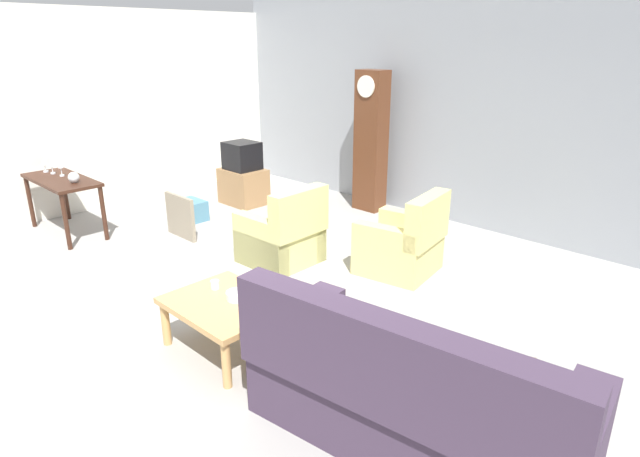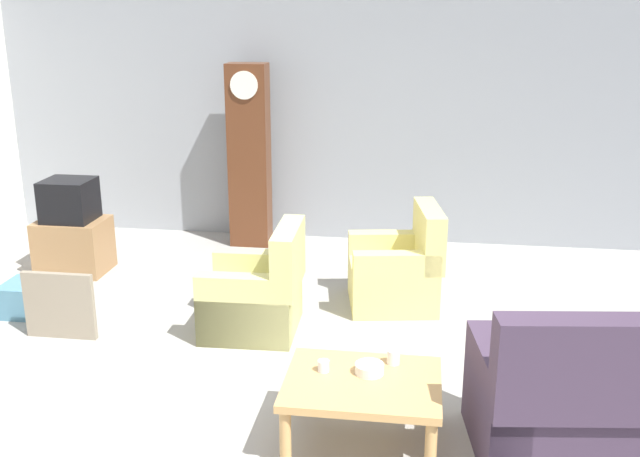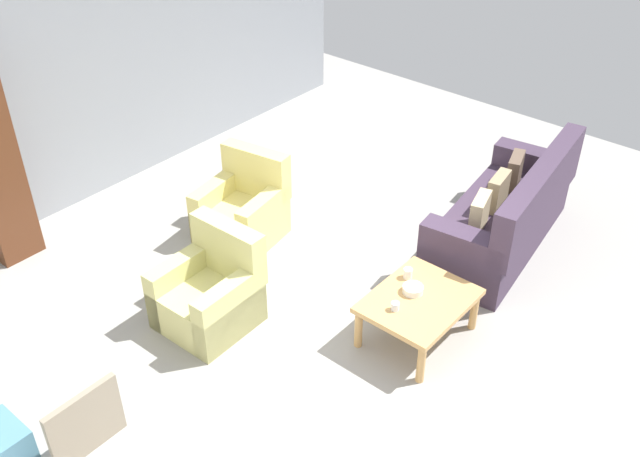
# 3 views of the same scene
# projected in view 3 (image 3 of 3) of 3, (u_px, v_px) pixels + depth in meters

# --- Properties ---
(ground_plane) EXTENTS (10.40, 10.40, 0.00)m
(ground_plane) POSITION_uv_depth(u_px,v_px,m) (323.00, 329.00, 6.50)
(ground_plane) COLOR #999691
(garage_door_wall) EXTENTS (8.40, 0.16, 3.20)m
(garage_door_wall) POSITION_uv_depth(u_px,v_px,m) (60.00, 63.00, 7.50)
(garage_door_wall) COLOR gray
(garage_door_wall) RESTS_ON ground_plane
(couch_floral) EXTENTS (2.20, 1.14, 1.04)m
(couch_floral) POSITION_uv_depth(u_px,v_px,m) (505.00, 216.00, 7.36)
(couch_floral) COLOR #423347
(couch_floral) RESTS_ON ground_plane
(armchair_olive_near) EXTENTS (0.81, 0.78, 0.92)m
(armchair_olive_near) POSITION_uv_depth(u_px,v_px,m) (210.00, 294.00, 6.43)
(armchair_olive_near) COLOR #CCC67A
(armchair_olive_near) RESTS_ON ground_plane
(armchair_olive_far) EXTENTS (0.91, 0.88, 0.92)m
(armchair_olive_far) POSITION_uv_depth(u_px,v_px,m) (243.00, 211.00, 7.53)
(armchair_olive_far) COLOR #DFD279
(armchair_olive_far) RESTS_ON ground_plane
(coffee_table_wood) EXTENTS (0.96, 0.76, 0.44)m
(coffee_table_wood) POSITION_uv_depth(u_px,v_px,m) (419.00, 304.00, 6.21)
(coffee_table_wood) COLOR tan
(coffee_table_wood) RESTS_ON ground_plane
(framed_picture_leaning) EXTENTS (0.60, 0.05, 0.56)m
(framed_picture_leaning) POSITION_uv_depth(u_px,v_px,m) (86.00, 423.00, 5.26)
(framed_picture_leaning) COLOR gray
(framed_picture_leaning) RESTS_ON ground_plane
(cup_white_porcelain) EXTENTS (0.08, 0.08, 0.09)m
(cup_white_porcelain) POSITION_uv_depth(u_px,v_px,m) (408.00, 273.00, 6.38)
(cup_white_porcelain) COLOR white
(cup_white_porcelain) RESTS_ON coffee_table_wood
(cup_blue_rimmed) EXTENTS (0.07, 0.07, 0.07)m
(cup_blue_rimmed) POSITION_uv_depth(u_px,v_px,m) (395.00, 306.00, 6.03)
(cup_blue_rimmed) COLOR silver
(cup_blue_rimmed) RESTS_ON coffee_table_wood
(bowl_white_stacked) EXTENTS (0.18, 0.18, 0.06)m
(bowl_white_stacked) POSITION_uv_depth(u_px,v_px,m) (413.00, 289.00, 6.22)
(bowl_white_stacked) COLOR white
(bowl_white_stacked) RESTS_ON coffee_table_wood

